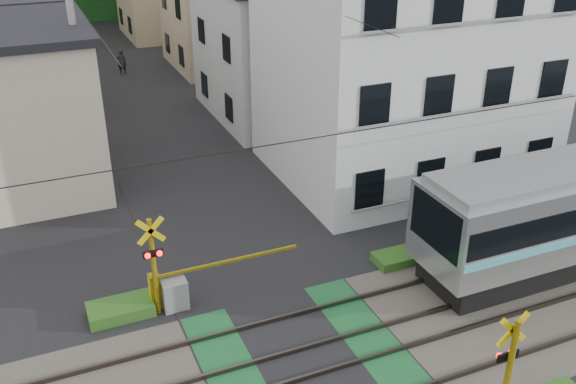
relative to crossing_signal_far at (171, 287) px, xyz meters
name	(u,v)px	position (x,y,z in m)	size (l,w,h in m)	color
ground	(308,363)	(2.59, -3.65, -0.71)	(120.00, 120.00, 0.00)	black
track_bed	(308,362)	(2.59, -3.65, -0.67)	(120.00, 120.00, 0.14)	#47423A
crossing_signal_far	(171,287)	(0.00, 0.00, 0.00)	(4.74, 0.65, 3.09)	yellow
apartment_block	(406,59)	(11.09, 5.84, 3.94)	(10.20, 8.36, 9.30)	silver
houses_row	(121,29)	(2.84, 22.27, 2.53)	(22.07, 31.35, 6.80)	beige
catenary	(518,191)	(8.59, -3.62, 2.98)	(60.00, 5.04, 7.00)	#2D2D33
utility_poles	(104,26)	(1.53, 19.35, 3.37)	(7.90, 42.00, 8.00)	#A5A5A0
pedestrian	(122,62)	(3.01, 24.64, 0.06)	(0.57, 0.37, 1.55)	#24232C
weed_patches	(371,342)	(4.34, -3.74, -0.53)	(10.25, 8.80, 0.40)	#2D5E1E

